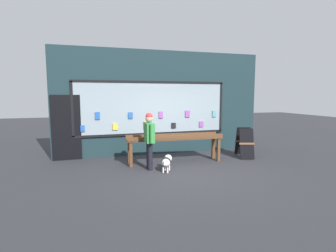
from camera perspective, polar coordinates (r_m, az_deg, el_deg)
ground_plane at (r=7.39m, az=3.91°, el=-9.71°), size 40.00×40.00×0.00m
shopfront_facade at (r=9.35m, az=-1.62°, el=4.95°), size 7.46×0.29×3.64m
display_table_main at (r=8.14m, az=1.52°, el=-3.03°), size 3.00×0.69×0.88m
person_browsing at (r=7.33m, az=-4.09°, el=-2.37°), size 0.22×0.65×1.61m
small_dog at (r=7.29m, az=-0.29°, el=-7.72°), size 0.43×0.58×0.42m
sandwich_board_sign at (r=9.24m, az=16.31°, el=-3.41°), size 0.68×0.92×0.98m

